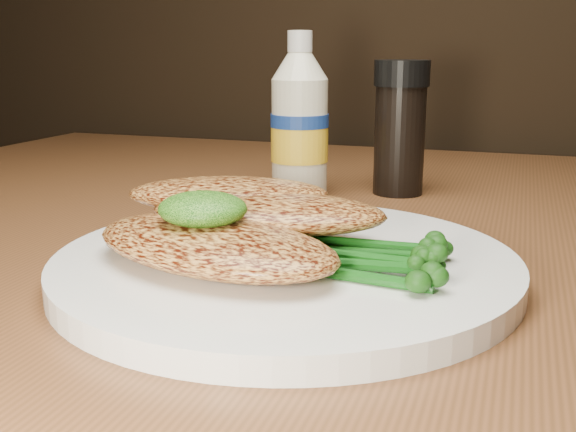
% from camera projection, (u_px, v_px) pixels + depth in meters
% --- Properties ---
extents(plate, '(0.30, 0.30, 0.02)m').
position_uv_depth(plate, '(286.00, 265.00, 0.44)').
color(plate, white).
rests_on(plate, dining_table).
extents(chicken_front, '(0.19, 0.13, 0.03)m').
position_uv_depth(chicken_front, '(214.00, 245.00, 0.41)').
color(chicken_front, '#D39043').
rests_on(chicken_front, plate).
extents(chicken_mid, '(0.17, 0.10, 0.02)m').
position_uv_depth(chicken_mid, '(267.00, 212.00, 0.45)').
color(chicken_mid, '#D39043').
rests_on(chicken_mid, plate).
extents(chicken_back, '(0.16, 0.11, 0.02)m').
position_uv_depth(chicken_back, '(228.00, 194.00, 0.48)').
color(chicken_back, '#D39043').
rests_on(chicken_back, plate).
extents(pesto_front, '(0.06, 0.05, 0.02)m').
position_uv_depth(pesto_front, '(203.00, 209.00, 0.41)').
color(pesto_front, '#0A3708').
rests_on(pesto_front, chicken_front).
extents(broccolini_bundle, '(0.18, 0.16, 0.02)m').
position_uv_depth(broccolini_bundle, '(346.00, 246.00, 0.41)').
color(broccolini_bundle, '#104C10').
rests_on(broccolini_bundle, plate).
extents(mayo_bottle, '(0.07, 0.07, 0.16)m').
position_uv_depth(mayo_bottle, '(300.00, 115.00, 0.66)').
color(mayo_bottle, beige).
rests_on(mayo_bottle, dining_table).
extents(pepper_grinder, '(0.07, 0.07, 0.13)m').
position_uv_depth(pepper_grinder, '(400.00, 128.00, 0.67)').
color(pepper_grinder, black).
rests_on(pepper_grinder, dining_table).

